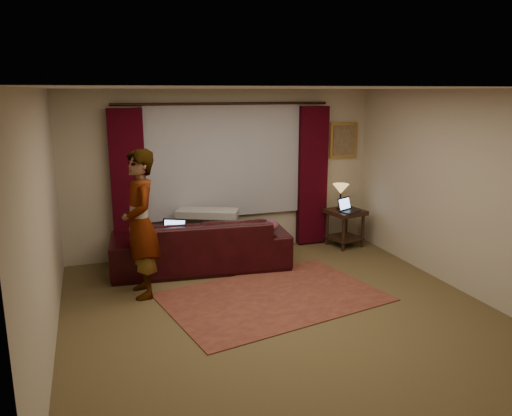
{
  "coord_description": "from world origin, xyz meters",
  "views": [
    {
      "loc": [
        -2.04,
        -5.12,
        2.58
      ],
      "look_at": [
        0.1,
        1.2,
        1.0
      ],
      "focal_mm": 35.0,
      "sensor_mm": 36.0,
      "label": 1
    }
  ],
  "objects_px": {
    "sofa": "(200,234)",
    "laptop_sofa": "(172,230)",
    "person": "(141,224)",
    "end_table": "(345,228)",
    "laptop_table": "(350,205)",
    "tiffany_lamp": "(340,197)"
  },
  "relations": [
    {
      "from": "end_table",
      "to": "laptop_table",
      "type": "distance_m",
      "value": 0.45
    },
    {
      "from": "laptop_sofa",
      "to": "end_table",
      "type": "height_order",
      "value": "laptop_sofa"
    },
    {
      "from": "laptop_sofa",
      "to": "laptop_table",
      "type": "distance_m",
      "value": 2.97
    },
    {
      "from": "end_table",
      "to": "laptop_table",
      "type": "xyz_separation_m",
      "value": [
        -0.0,
        -0.15,
        0.43
      ]
    },
    {
      "from": "tiffany_lamp",
      "to": "laptop_table",
      "type": "xyz_separation_m",
      "value": [
        0.07,
        -0.22,
        -0.1
      ]
    },
    {
      "from": "sofa",
      "to": "laptop_table",
      "type": "relative_size",
      "value": 7.51
    },
    {
      "from": "sofa",
      "to": "laptop_sofa",
      "type": "height_order",
      "value": "sofa"
    },
    {
      "from": "laptop_table",
      "to": "person",
      "type": "bearing_deg",
      "value": 167.53
    },
    {
      "from": "end_table",
      "to": "laptop_table",
      "type": "height_order",
      "value": "laptop_table"
    },
    {
      "from": "laptop_sofa",
      "to": "laptop_table",
      "type": "xyz_separation_m",
      "value": [
        2.96,
        0.21,
        0.1
      ]
    },
    {
      "from": "sofa",
      "to": "laptop_table",
      "type": "xyz_separation_m",
      "value": [
        2.54,
        0.11,
        0.22
      ]
    },
    {
      "from": "sofa",
      "to": "end_table",
      "type": "xyz_separation_m",
      "value": [
        2.54,
        0.26,
        -0.2
      ]
    },
    {
      "from": "person",
      "to": "laptop_sofa",
      "type": "bearing_deg",
      "value": 138.86
    },
    {
      "from": "sofa",
      "to": "tiffany_lamp",
      "type": "bearing_deg",
      "value": -166.9
    },
    {
      "from": "tiffany_lamp",
      "to": "person",
      "type": "relative_size",
      "value": 0.23
    },
    {
      "from": "sofa",
      "to": "person",
      "type": "height_order",
      "value": "person"
    },
    {
      "from": "person",
      "to": "tiffany_lamp",
      "type": "bearing_deg",
      "value": 103.3
    },
    {
      "from": "sofa",
      "to": "end_table",
      "type": "relative_size",
      "value": 4.09
    },
    {
      "from": "laptop_table",
      "to": "sofa",
      "type": "bearing_deg",
      "value": 155.88
    },
    {
      "from": "tiffany_lamp",
      "to": "laptop_table",
      "type": "distance_m",
      "value": 0.25
    },
    {
      "from": "tiffany_lamp",
      "to": "laptop_table",
      "type": "relative_size",
      "value": 1.26
    },
    {
      "from": "laptop_sofa",
      "to": "person",
      "type": "xyz_separation_m",
      "value": [
        -0.49,
        -0.66,
        0.3
      ]
    }
  ]
}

